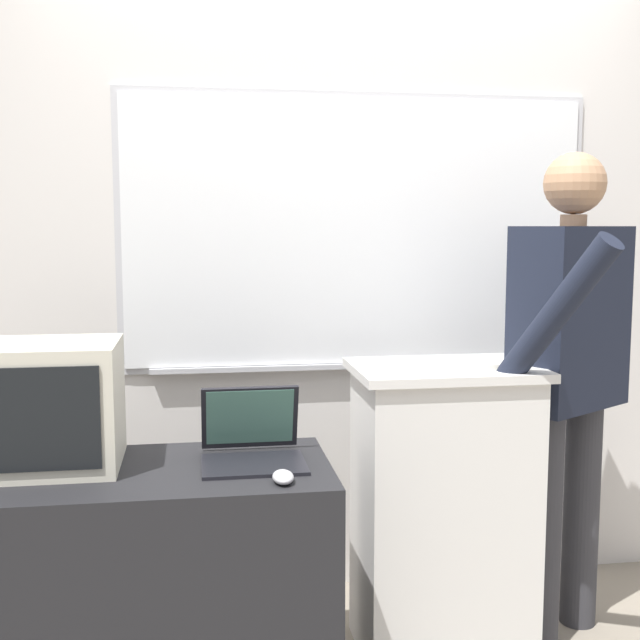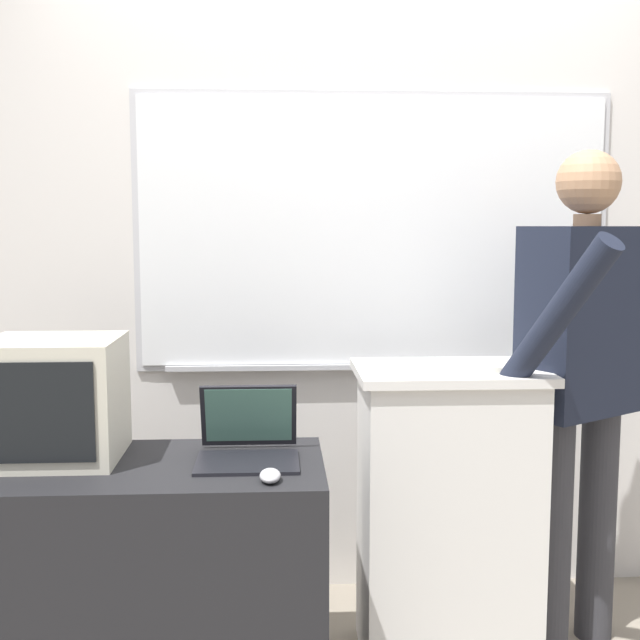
# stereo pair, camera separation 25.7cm
# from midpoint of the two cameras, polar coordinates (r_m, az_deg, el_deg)

# --- Properties ---
(back_wall) EXTENTS (6.40, 0.17, 2.92)m
(back_wall) POSITION_cam_midpoint_polar(r_m,az_deg,el_deg) (3.24, -0.96, 6.37)
(back_wall) COLOR silver
(back_wall) RESTS_ON ground_plane
(lectern_podium) EXTENTS (0.62, 0.44, 1.01)m
(lectern_podium) POSITION_cam_midpoint_polar(r_m,az_deg,el_deg) (2.84, 6.08, -13.31)
(lectern_podium) COLOR silver
(lectern_podium) RESTS_ON ground_plane
(side_desk) EXTENTS (1.06, 0.56, 0.76)m
(side_desk) POSITION_cam_midpoint_polar(r_m,az_deg,el_deg) (2.63, -14.45, -18.19)
(side_desk) COLOR black
(side_desk) RESTS_ON ground_plane
(person_presenter) EXTENTS (0.61, 0.73, 1.73)m
(person_presenter) POSITION_cam_midpoint_polar(r_m,az_deg,el_deg) (2.90, 14.92, -2.83)
(person_presenter) COLOR #333338
(person_presenter) RESTS_ON ground_plane
(laptop) EXTENTS (0.31, 0.31, 0.22)m
(laptop) POSITION_cam_midpoint_polar(r_m,az_deg,el_deg) (2.53, -7.84, -8.35)
(laptop) COLOR black
(laptop) RESTS_ON side_desk
(wireless_keyboard) EXTENTS (0.38, 0.14, 0.02)m
(wireless_keyboard) POSITION_cam_midpoint_polar(r_m,az_deg,el_deg) (2.65, 6.52, -3.24)
(wireless_keyboard) COLOR beige
(wireless_keyboard) RESTS_ON lectern_podium
(computer_mouse_by_laptop) EXTENTS (0.06, 0.10, 0.03)m
(computer_mouse_by_laptop) POSITION_cam_midpoint_polar(r_m,az_deg,el_deg) (2.30, -5.91, -11.09)
(computer_mouse_by_laptop) COLOR #BCBCC1
(computer_mouse_by_laptop) RESTS_ON side_desk
(crt_monitor) EXTENTS (0.40, 0.37, 0.38)m
(crt_monitor) POSITION_cam_midpoint_polar(r_m,az_deg,el_deg) (2.57, -21.35, -5.68)
(crt_monitor) COLOR beige
(crt_monitor) RESTS_ON side_desk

